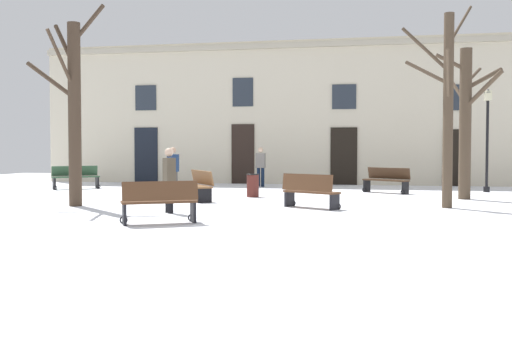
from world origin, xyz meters
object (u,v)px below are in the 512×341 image
Objects in this scene: litter_bin at (253,185)px; bench_back_to_back_left at (160,202)px; bench_back_to_back_right at (76,177)px; bench_near_lamp at (197,185)px; bench_near_center_tree at (387,180)px; tree_center at (74,108)px; person_near_bench at (173,168)px; bench_by_litter_bin at (310,191)px; streetlamp at (487,129)px; person_by_shop_door at (169,177)px; tree_near_facade at (466,117)px; person_crossing_plaza at (261,165)px; tree_foreground at (447,104)px.

bench_back_to_back_left is at bearing -95.16° from litter_bin.
litter_bin is at bearing -57.37° from bench_back_to_back_right.
litter_bin is 2.11m from bench_near_lamp.
bench_near_center_tree is at bearing 30.56° from litter_bin.
tree_center reaches higher than person_near_bench.
bench_by_litter_bin is at bearing -69.80° from bench_back_to_back_right.
streetlamp is 10.93m from bench_near_lamp.
streetlamp is 12.69m from person_by_shop_door.
bench_near_lamp is (6.16, -4.02, -0.01)m from bench_back_to_back_right.
tree_near_facade reaches higher than bench_near_lamp.
bench_near_lamp is at bearing -166.03° from tree_near_facade.
bench_back_to_back_left is at bearing -26.28° from bench_near_lamp.
tree_near_facade is at bearing 176.11° from person_near_bench.
person_crossing_plaza reaches higher than bench_by_litter_bin.
tree_near_facade is 2.93× the size of bench_by_litter_bin.
person_by_shop_door is (-5.50, -7.63, 0.41)m from bench_near_center_tree.
person_crossing_plaza reaches higher than person_by_shop_door.
streetlamp reaches higher than person_near_bench.
bench_near_lamp is at bearing -109.61° from bench_back_to_back_left.
litter_bin is at bearing -176.00° from tree_near_facade.
litter_bin is at bearing -80.08° from person_crossing_plaza.
tree_foreground reaches higher than person_by_shop_door.
person_near_bench is (-1.82, 5.68, 0.02)m from person_by_shop_door.
person_crossing_plaza is (3.64, 8.91, -1.80)m from tree_center.
person_near_bench is 1.00× the size of person_crossing_plaza.
streetlamp is at bearing 24.78° from litter_bin.
tree_center is (-11.01, -4.31, 0.13)m from tree_near_facade.
streetlamp is at bearing 51.10° from bench_near_center_tree.
tree_center reaches higher than tree_foreground.
bench_back_to_back_right is 1.04× the size of person_by_shop_door.
bench_by_litter_bin reaches higher than litter_bin.
tree_near_facade is 2.83× the size of bench_back_to_back_right.
person_by_shop_door is at bearing -104.26° from bench_back_to_back_left.
person_by_shop_door is 0.98× the size of person_crossing_plaza.
tree_center is at bearing 34.47° from bench_by_litter_bin.
streetlamp is 9.00m from litter_bin.
bench_by_litter_bin is at bearing 30.10° from bench_near_lamp.
bench_by_litter_bin is at bearing 4.94° from tree_center.
tree_center is 6.88m from bench_by_litter_bin.
litter_bin is 0.46× the size of bench_back_to_back_right.
tree_foreground is 3.42× the size of person_crossing_plaza.
bench_near_lamp is at bearing -94.06° from person_crossing_plaza.
tree_center is 3.45× the size of bench_back_to_back_left.
bench_back_to_back_right is (-3.29, 6.30, -2.23)m from tree_center.
bench_by_litter_bin is at bearing 139.78° from person_near_bench.
person_crossing_plaza is (0.77, 6.63, 0.43)m from bench_near_lamp.
bench_near_center_tree is at bearing -38.79° from bench_back_to_back_right.
tree_center is 3.49× the size of bench_by_litter_bin.
tree_foreground reaches higher than tree_near_facade.
tree_center reaches higher than bench_back_to_back_left.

